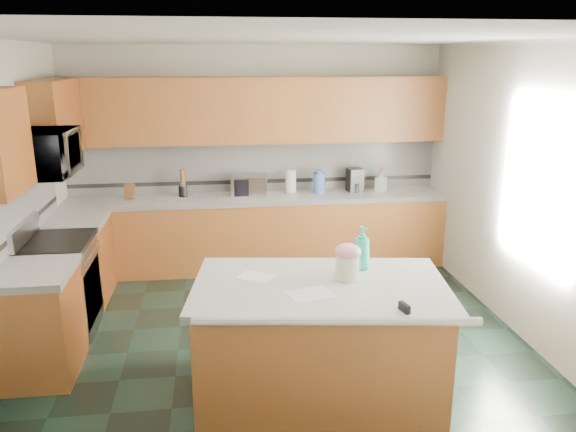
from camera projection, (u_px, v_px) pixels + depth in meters
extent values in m
plane|color=black|center=(277.00, 343.00, 5.19)|extent=(4.60, 4.60, 0.00)
plane|color=white|center=(275.00, 37.00, 4.45)|extent=(4.60, 4.60, 0.00)
cube|color=silver|center=(256.00, 157.00, 7.04)|extent=(4.60, 0.04, 2.70)
cube|color=silver|center=(331.00, 324.00, 2.61)|extent=(4.60, 0.04, 2.70)
cube|color=silver|center=(529.00, 194.00, 5.11)|extent=(0.04, 4.60, 2.70)
cube|color=#59270D|center=(259.00, 234.00, 6.98)|extent=(4.60, 0.60, 0.86)
cube|color=white|center=(258.00, 198.00, 6.86)|extent=(4.60, 0.64, 0.06)
cube|color=#59270D|center=(256.00, 110.00, 6.70)|extent=(4.60, 0.33, 0.78)
cube|color=silver|center=(256.00, 166.00, 7.04)|extent=(4.60, 0.02, 0.63)
cube|color=black|center=(256.00, 181.00, 7.08)|extent=(4.60, 0.01, 0.05)
cube|color=#59270D|center=(79.00, 261.00, 6.05)|extent=(0.60, 0.82, 0.86)
cube|color=white|center=(75.00, 220.00, 5.93)|extent=(0.64, 0.82, 0.06)
cube|color=#59270D|center=(37.00, 326.00, 4.59)|extent=(0.60, 0.72, 0.86)
cube|color=white|center=(30.00, 273.00, 4.47)|extent=(0.64, 0.72, 0.06)
cube|color=silver|center=(19.00, 207.00, 5.09)|extent=(0.02, 2.30, 0.63)
cube|color=black|center=(23.00, 228.00, 5.14)|extent=(0.01, 2.30, 0.05)
cube|color=#59270D|center=(54.00, 119.00, 5.75)|extent=(0.33, 1.09, 0.78)
cube|color=#B7B7BC|center=(60.00, 289.00, 5.29)|extent=(0.60, 0.76, 0.88)
cube|color=black|center=(93.00, 291.00, 5.34)|extent=(0.02, 0.68, 0.55)
cube|color=black|center=(55.00, 243.00, 5.17)|extent=(0.62, 0.78, 0.04)
cylinder|color=#B7B7BC|center=(92.00, 254.00, 5.24)|extent=(0.02, 0.66, 0.02)
cube|color=#B7B7BC|center=(24.00, 232.00, 5.10)|extent=(0.06, 0.76, 0.18)
imported|color=#B7B7BC|center=(44.00, 153.00, 4.94)|extent=(0.50, 0.73, 0.41)
cube|color=#59270D|center=(319.00, 343.00, 4.32)|extent=(1.92, 1.26, 0.86)
cube|color=white|center=(320.00, 287.00, 4.19)|extent=(2.03, 1.37, 0.06)
cylinder|color=white|center=(336.00, 321.00, 3.66)|extent=(1.88, 0.32, 0.06)
cylinder|color=beige|center=(347.00, 267.00, 4.26)|extent=(0.21, 0.21, 0.19)
ellipsoid|color=pink|center=(348.00, 252.00, 4.22)|extent=(0.20, 0.20, 0.12)
cylinder|color=tan|center=(348.00, 246.00, 4.21)|extent=(0.06, 0.02, 0.02)
sphere|color=tan|center=(344.00, 246.00, 4.21)|extent=(0.03, 0.03, 0.03)
sphere|color=tan|center=(352.00, 246.00, 4.21)|extent=(0.03, 0.03, 0.03)
imported|color=#21AB89|center=(362.00, 248.00, 4.44)|extent=(0.18, 0.18, 0.35)
cube|color=white|center=(310.00, 294.00, 3.99)|extent=(0.36, 0.30, 0.00)
cube|color=white|center=(256.00, 277.00, 4.32)|extent=(0.33, 0.31, 0.00)
cube|color=black|center=(404.00, 310.00, 3.72)|extent=(0.06, 0.11, 0.09)
cylinder|color=black|center=(407.00, 317.00, 3.67)|extent=(0.02, 0.07, 0.02)
cube|color=#472814|center=(130.00, 191.00, 6.68)|extent=(0.13, 0.16, 0.21)
cylinder|color=black|center=(183.00, 191.00, 6.79)|extent=(0.11, 0.11, 0.14)
cylinder|color=#472814|center=(182.00, 177.00, 6.75)|extent=(0.06, 0.06, 0.20)
cube|color=#B7B7BC|center=(249.00, 185.00, 6.85)|extent=(0.46, 0.35, 0.25)
cube|color=black|center=(250.00, 188.00, 6.72)|extent=(0.38, 0.01, 0.21)
cylinder|color=white|center=(291.00, 181.00, 6.95)|extent=(0.13, 0.13, 0.29)
cylinder|color=#B7B7BC|center=(291.00, 192.00, 6.99)|extent=(0.20, 0.20, 0.01)
cylinder|color=#4673B4|center=(319.00, 183.00, 6.97)|extent=(0.15, 0.15, 0.25)
cylinder|color=#4673B4|center=(319.00, 172.00, 6.93)|extent=(0.07, 0.07, 0.04)
cube|color=black|center=(355.00, 180.00, 7.04)|extent=(0.20, 0.21, 0.29)
cylinder|color=black|center=(355.00, 187.00, 7.02)|extent=(0.12, 0.12, 0.12)
imported|color=white|center=(381.00, 181.00, 7.05)|extent=(0.17, 0.17, 0.26)
cylinder|color=red|center=(381.00, 170.00, 7.02)|extent=(0.02, 0.02, 0.03)
cube|color=white|center=(540.00, 182.00, 4.88)|extent=(0.02, 1.40, 1.10)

